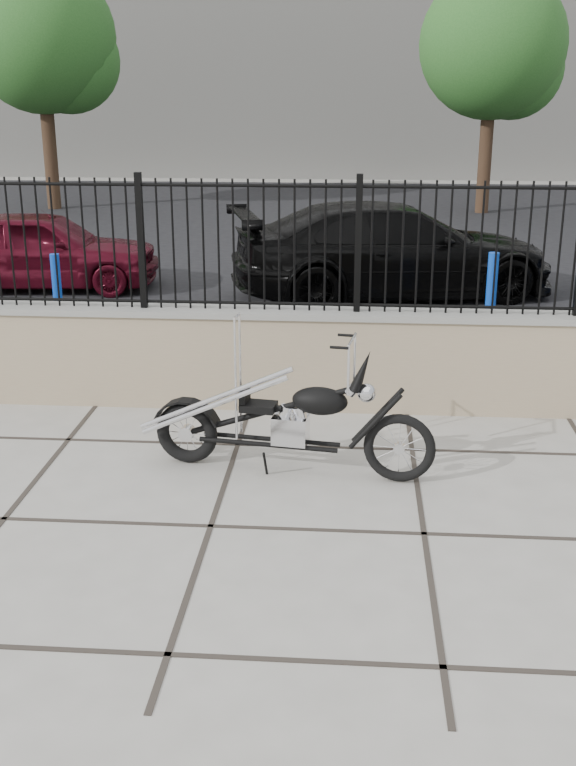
# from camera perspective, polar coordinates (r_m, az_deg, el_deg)

# --- Properties ---
(ground_plane) EXTENTS (90.00, 90.00, 0.00)m
(ground_plane) POSITION_cam_1_polar(r_m,az_deg,el_deg) (6.44, -4.95, -9.08)
(ground_plane) COLOR #99968E
(ground_plane) RESTS_ON ground
(parking_lot) EXTENTS (30.00, 30.00, 0.00)m
(parking_lot) POSITION_cam_1_polar(r_m,az_deg,el_deg) (18.39, 1.24, 9.33)
(parking_lot) COLOR black
(parking_lot) RESTS_ON ground
(retaining_wall) EXTENTS (14.00, 0.36, 0.96)m
(retaining_wall) POSITION_cam_1_polar(r_m,az_deg,el_deg) (8.55, -2.41, 1.60)
(retaining_wall) COLOR gray
(retaining_wall) RESTS_ON ground_plane
(iron_fence) EXTENTS (14.00, 0.08, 1.20)m
(iron_fence) POSITION_cam_1_polar(r_m,az_deg,el_deg) (8.30, -2.52, 8.74)
(iron_fence) COLOR black
(iron_fence) RESTS_ON retaining_wall
(background_building) EXTENTS (22.00, 6.00, 8.00)m
(background_building) POSITION_cam_1_polar(r_m,az_deg,el_deg) (32.15, 2.76, 20.48)
(background_building) COLOR beige
(background_building) RESTS_ON ground_plane
(chopper_motorcycle) EXTENTS (2.20, 0.69, 1.30)m
(chopper_motorcycle) POSITION_cam_1_polar(r_m,az_deg,el_deg) (7.02, -0.18, -0.78)
(chopper_motorcycle) COLOR black
(chopper_motorcycle) RESTS_ON ground_plane
(car_red) EXTENTS (3.58, 1.66, 1.19)m
(car_red) POSITION_cam_1_polar(r_m,az_deg,el_deg) (14.06, -15.44, 8.21)
(car_red) COLOR #4F0B19
(car_red) RESTS_ON parking_lot
(car_black) EXTENTS (4.98, 3.04, 1.35)m
(car_black) POSITION_cam_1_polar(r_m,az_deg,el_deg) (13.12, 6.72, 8.40)
(car_black) COLOR black
(car_black) RESTS_ON parking_lot
(bollard_a) EXTENTS (0.13, 0.13, 0.97)m
(bollard_a) POSITION_cam_1_polar(r_m,az_deg,el_deg) (11.60, -14.47, 5.61)
(bollard_a) COLOR #0B2FA5
(bollard_a) RESTS_ON ground_plane
(bollard_b) EXTENTS (0.15, 0.15, 1.06)m
(bollard_b) POSITION_cam_1_polar(r_m,az_deg,el_deg) (11.08, 12.79, 5.40)
(bollard_b) COLOR blue
(bollard_b) RESTS_ON ground_plane
(tree_left) EXTENTS (3.48, 3.48, 5.86)m
(tree_left) POSITION_cam_1_polar(r_m,az_deg,el_deg) (23.03, -15.51, 20.85)
(tree_left) COLOR #382619
(tree_left) RESTS_ON ground_plane
(tree_right) EXTENTS (3.31, 3.31, 5.59)m
(tree_right) POSITION_cam_1_polar(r_m,az_deg,el_deg) (22.08, 12.93, 20.66)
(tree_right) COLOR #382619
(tree_right) RESTS_ON ground_plane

